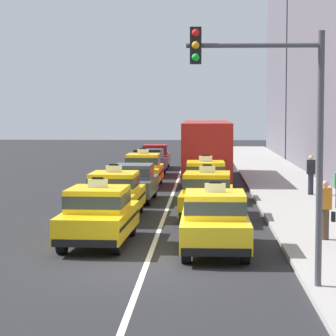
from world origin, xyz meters
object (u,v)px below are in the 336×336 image
(sedan_left_sixth, at_px, (156,156))
(taxi_right_second, at_px, (207,194))
(pedestrian_near_crosswalk, at_px, (325,210))
(taxi_left_second, at_px, (114,194))
(sedan_left_third, at_px, (134,181))
(pedestrian_trailing, at_px, (311,175))
(taxi_right_third, at_px, (205,180))
(taxi_left_nearest, at_px, (99,214))
(bus_right_fourth, at_px, (207,147))
(sedan_left_fifth, at_px, (149,161))
(traffic_light_pole, at_px, (274,112))
(taxi_left_fourth, at_px, (143,169))
(taxi_right_nearest, at_px, (215,221))

(sedan_left_sixth, relative_size, taxi_right_second, 0.93)
(pedestrian_near_crosswalk, bearing_deg, taxi_left_second, 143.14)
(sedan_left_third, bearing_deg, pedestrian_trailing, 11.56)
(pedestrian_trailing, bearing_deg, taxi_left_second, -139.73)
(taxi_right_second, relative_size, taxi_right_third, 1.01)
(pedestrian_near_crosswalk, bearing_deg, taxi_left_nearest, -177.29)
(taxi_right_second, relative_size, bus_right_fourth, 0.41)
(sedan_left_third, height_order, taxi_right_second, taxi_right_second)
(taxi_left_nearest, xyz_separation_m, bus_right_fourth, (3.17, 20.45, 0.94))
(sedan_left_fifth, xyz_separation_m, sedan_left_sixth, (0.04, 5.60, 0.00))
(taxi_left_nearest, relative_size, pedestrian_trailing, 2.65)
(taxi_left_second, height_order, pedestrian_near_crosswalk, taxi_left_second)
(traffic_light_pole, bearing_deg, sedan_left_fifth, 99.33)
(bus_right_fourth, bearing_deg, pedestrian_trailing, -61.76)
(taxi_left_nearest, height_order, pedestrian_near_crosswalk, taxi_left_nearest)
(sedan_left_fifth, bearing_deg, pedestrian_trailing, -54.12)
(taxi_left_nearest, bearing_deg, taxi_left_second, 91.84)
(sedan_left_sixth, bearing_deg, traffic_light_pole, -82.25)
(taxi_left_second, bearing_deg, sedan_left_sixth, 90.00)
(taxi_left_fourth, xyz_separation_m, pedestrian_trailing, (7.75, -4.67, 0.16))
(taxi_left_nearest, height_order, taxi_right_second, same)
(sedan_left_sixth, distance_m, pedestrian_near_crosswalk, 29.01)
(sedan_left_fifth, bearing_deg, taxi_right_third, -74.44)
(taxi_left_fourth, distance_m, taxi_right_third, 6.38)
(sedan_left_third, relative_size, traffic_light_pole, 0.78)
(taxi_left_fourth, bearing_deg, taxi_right_nearest, -79.28)
(taxi_left_nearest, height_order, bus_right_fourth, bus_right_fourth)
(taxi_right_third, bearing_deg, bus_right_fourth, 89.50)
(taxi_left_second, xyz_separation_m, taxi_right_second, (3.31, 0.00, 0.00))
(taxi_left_fourth, distance_m, pedestrian_trailing, 9.05)
(taxi_left_nearest, bearing_deg, sedan_left_fifth, 90.52)
(sedan_left_fifth, bearing_deg, taxi_right_nearest, -81.65)
(pedestrian_trailing, distance_m, traffic_light_pole, 18.03)
(taxi_right_second, xyz_separation_m, pedestrian_near_crosswalk, (3.36, -5.00, 0.13))
(taxi_right_third, bearing_deg, sedan_left_sixth, 100.58)
(sedan_left_fifth, relative_size, taxi_right_second, 0.95)
(taxi_left_fourth, relative_size, pedestrian_trailing, 2.62)
(bus_right_fourth, xyz_separation_m, pedestrian_near_crosswalk, (3.33, -20.14, -0.82))
(taxi_left_nearest, xyz_separation_m, sedan_left_sixth, (-0.17, 28.54, -0.03))
(sedan_left_fifth, relative_size, pedestrian_trailing, 2.51)
(taxi_right_second, distance_m, pedestrian_trailing, 8.09)
(sedan_left_third, bearing_deg, taxi_left_second, -92.40)
(taxi_left_nearest, distance_m, traffic_light_pole, 7.70)
(taxi_left_second, bearing_deg, traffic_light_pole, -66.84)
(bus_right_fourth, bearing_deg, sedan_left_sixth, 112.42)
(taxi_left_second, bearing_deg, taxi_right_second, 0.06)
(sedan_left_fifth, height_order, taxi_right_third, taxi_right_third)
(taxi_left_second, height_order, pedestrian_trailing, taxi_left_second)
(sedan_left_fifth, height_order, pedestrian_trailing, pedestrian_trailing)
(sedan_left_fifth, height_order, taxi_right_second, taxi_right_second)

